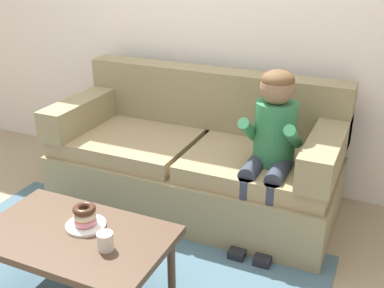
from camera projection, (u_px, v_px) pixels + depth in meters
ground at (124, 262)px, 2.86m from camera, size 10.00×10.00×0.00m
area_rug at (100, 286)px, 2.65m from camera, size 2.38×1.65×0.01m
couch at (197, 160)px, 3.39m from camera, size 1.99×0.90×0.94m
coffee_table at (75, 241)px, 2.41m from camera, size 0.98×0.59×0.43m
person_child at (271, 141)px, 2.87m from camera, size 0.34×0.58×1.10m
plate at (86, 225)px, 2.45m from camera, size 0.21×0.21×0.01m
donut at (85, 221)px, 2.44m from camera, size 0.15×0.15×0.04m
donut_second at (85, 215)px, 2.42m from camera, size 0.17×0.17×0.04m
donut_third at (84, 209)px, 2.41m from camera, size 0.14×0.14×0.04m
mug at (105, 241)px, 2.25m from camera, size 0.08×0.08×0.09m
toy_controller at (59, 226)px, 3.17m from camera, size 0.23×0.09×0.05m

